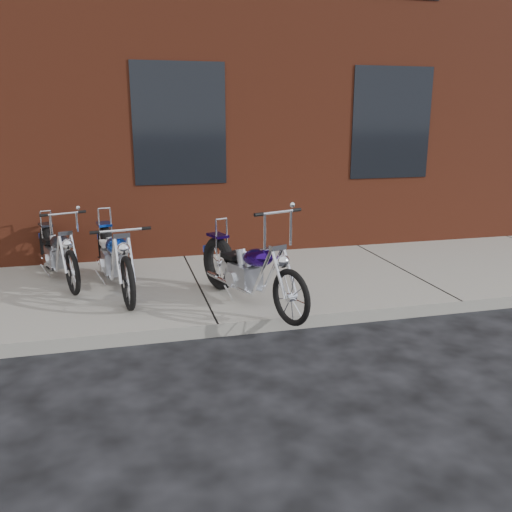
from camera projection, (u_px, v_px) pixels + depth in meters
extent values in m
plane|color=black|center=(218.00, 337.00, 5.86)|extent=(120.00, 120.00, 0.00)
cube|color=#9C9887|center=(198.00, 289.00, 7.25)|extent=(22.00, 3.00, 0.15)
cube|color=maroon|center=(152.00, 40.00, 12.36)|extent=(22.00, 10.00, 8.00)
torus|color=black|center=(225.00, 266.00, 6.81)|extent=(0.36, 0.69, 0.69)
torus|color=black|center=(299.00, 301.00, 5.62)|extent=(0.27, 0.61, 0.62)
cube|color=#959595|center=(252.00, 278.00, 6.32)|extent=(0.38, 0.45, 0.29)
ellipsoid|color=#23095E|center=(265.00, 260.00, 6.04)|extent=(0.41, 0.58, 0.29)
cube|color=black|center=(240.00, 258.00, 6.47)|extent=(0.31, 0.33, 0.06)
cylinder|color=white|center=(293.00, 275.00, 5.65)|extent=(0.13, 0.27, 0.51)
cylinder|color=white|center=(286.00, 214.00, 5.58)|extent=(0.50, 0.21, 0.03)
cylinder|color=white|center=(227.00, 239.00, 6.65)|extent=(0.03, 0.03, 0.46)
cylinder|color=white|center=(250.00, 282.00, 6.58)|extent=(0.34, 0.82, 0.05)
torus|color=black|center=(108.00, 253.00, 7.41)|extent=(0.25, 0.72, 0.71)
torus|color=black|center=(130.00, 287.00, 6.05)|extent=(0.17, 0.64, 0.64)
cube|color=#959595|center=(116.00, 265.00, 6.85)|extent=(0.34, 0.43, 0.29)
ellipsoid|color=#1040B9|center=(118.00, 248.00, 6.54)|extent=(0.34, 0.58, 0.30)
cube|color=#B8B1AA|center=(112.00, 245.00, 7.03)|extent=(0.28, 0.31, 0.06)
cylinder|color=white|center=(127.00, 262.00, 6.09)|extent=(0.09, 0.29, 0.53)
cylinder|color=white|center=(123.00, 233.00, 6.12)|extent=(0.54, 0.12, 0.03)
cylinder|color=white|center=(107.00, 227.00, 7.24)|extent=(0.02, 0.02, 0.47)
cylinder|color=white|center=(123.00, 269.00, 7.12)|extent=(0.19, 0.88, 0.05)
torus|color=black|center=(50.00, 250.00, 7.74)|extent=(0.31, 0.64, 0.64)
torus|color=black|center=(75.00, 275.00, 6.60)|extent=(0.24, 0.57, 0.58)
cube|color=#959595|center=(59.00, 259.00, 7.27)|extent=(0.34, 0.41, 0.27)
ellipsoid|color=#24272F|center=(62.00, 244.00, 7.01)|extent=(0.37, 0.53, 0.27)
cube|color=black|center=(54.00, 243.00, 7.42)|extent=(0.28, 0.30, 0.05)
cylinder|color=white|center=(71.00, 255.00, 6.64)|extent=(0.11, 0.26, 0.48)
cylinder|color=white|center=(66.00, 215.00, 6.61)|extent=(0.47, 0.18, 0.03)
cylinder|color=white|center=(49.00, 227.00, 7.59)|extent=(0.02, 0.02, 0.43)
cylinder|color=white|center=(65.00, 263.00, 7.52)|extent=(0.29, 0.77, 0.04)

